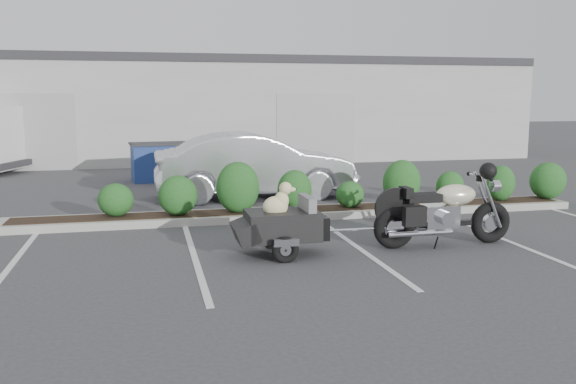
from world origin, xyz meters
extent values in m
plane|color=#38383A|center=(0.00, 0.00, 0.00)|extent=(90.00, 90.00, 0.00)
cube|color=#9E9E93|center=(1.00, 2.20, 0.07)|extent=(12.00, 1.00, 0.15)
cube|color=#9EA099|center=(0.00, 17.00, 2.00)|extent=(26.00, 10.00, 4.00)
torus|color=black|center=(1.76, -0.78, 0.35)|extent=(0.72, 0.19, 0.72)
torus|color=black|center=(3.53, -0.77, 0.35)|extent=(0.72, 0.19, 0.72)
cylinder|color=silver|center=(1.76, -0.78, 0.35)|extent=(0.30, 0.13, 0.30)
cylinder|color=silver|center=(3.53, -0.77, 0.35)|extent=(0.26, 0.11, 0.26)
cylinder|color=silver|center=(3.46, -0.88, 0.75)|extent=(0.46, 0.06, 0.95)
cylinder|color=silver|center=(3.46, -0.66, 0.75)|extent=(0.46, 0.06, 0.95)
cylinder|color=silver|center=(3.29, -0.77, 1.16)|extent=(0.04, 0.75, 0.04)
cylinder|color=silver|center=(3.59, -0.77, 0.99)|extent=(0.13, 0.19, 0.19)
sphere|color=black|center=(3.24, -1.09, 1.29)|extent=(0.28, 0.28, 0.28)
cube|color=silver|center=(2.57, -0.77, 0.52)|extent=(0.59, 0.37, 0.36)
cube|color=black|center=(2.67, -0.77, 0.38)|extent=(0.97, 0.11, 0.09)
ellipsoid|color=#EFE7C0|center=(2.86, -0.77, 0.86)|extent=(0.71, 0.41, 0.35)
cube|color=black|center=(2.24, -0.78, 0.84)|extent=(0.59, 0.33, 0.13)
cube|color=black|center=(1.96, -0.78, 0.93)|extent=(0.13, 0.32, 0.17)
cylinder|color=silver|center=(2.14, -0.97, 0.28)|extent=(1.13, 0.10, 0.10)
cylinder|color=silver|center=(2.14, -0.58, 0.28)|extent=(1.13, 0.10, 0.10)
cube|color=black|center=(1.98, -1.08, 0.59)|extent=(0.37, 0.15, 0.32)
cube|color=black|center=(-0.13, -0.77, 0.48)|extent=(1.13, 0.78, 0.45)
cube|color=slate|center=(0.28, -0.77, 0.77)|extent=(0.13, 0.67, 0.32)
cube|color=slate|center=(-0.08, -0.77, 0.60)|extent=(0.75, 0.67, 0.04)
cube|color=black|center=(-0.72, -0.78, 0.41)|extent=(0.41, 0.77, 0.39)
cube|color=black|center=(0.47, -0.77, 0.43)|extent=(0.22, 0.54, 0.36)
torus|color=black|center=(-0.18, -1.22, 0.19)|extent=(0.42, 0.12, 0.42)
torus|color=black|center=(-0.19, -0.32, 0.19)|extent=(0.42, 0.12, 0.42)
cube|color=silver|center=(-0.18, -1.28, 0.32)|extent=(0.39, 0.09, 0.11)
cube|color=silver|center=(-0.19, -0.27, 0.32)|extent=(0.39, 0.09, 0.11)
cylinder|color=black|center=(-0.18, -0.77, 0.19)|extent=(0.05, 0.97, 0.04)
cylinder|color=silver|center=(0.73, -0.77, 0.35)|extent=(0.64, 0.04, 0.04)
ellipsoid|color=beige|center=(-0.24, -0.77, 0.79)|extent=(0.40, 0.28, 0.32)
ellipsoid|color=beige|center=(-0.14, -0.77, 0.87)|extent=(0.23, 0.22, 0.30)
sphere|color=beige|center=(-0.08, -0.77, 1.07)|extent=(0.20, 0.20, 0.20)
ellipsoid|color=beige|center=(0.02, -0.77, 1.05)|extent=(0.15, 0.09, 0.08)
sphere|color=black|center=(0.09, -0.77, 1.05)|extent=(0.04, 0.04, 0.04)
ellipsoid|color=beige|center=(-0.12, -0.83, 1.09)|extent=(0.05, 0.04, 0.11)
ellipsoid|color=beige|center=(-0.12, -0.71, 1.09)|extent=(0.05, 0.04, 0.11)
cylinder|color=beige|center=(-0.11, -0.84, 0.67)|extent=(0.05, 0.05, 0.13)
cylinder|color=beige|center=(-0.11, -0.71, 0.67)|extent=(0.05, 0.05, 0.13)
imported|color=silver|center=(0.43, 4.80, 0.81)|extent=(4.90, 1.73, 1.61)
cube|color=navy|center=(-1.79, 8.53, 0.54)|extent=(1.74, 1.26, 1.09)
cube|color=#2D2D30|center=(-1.79, 8.53, 1.11)|extent=(1.84, 1.36, 0.05)
cylinder|color=black|center=(-7.10, 12.61, 0.41)|extent=(0.87, 0.51, 0.83)
camera|label=1|loc=(-2.17, -9.95, 2.49)|focal=38.00mm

